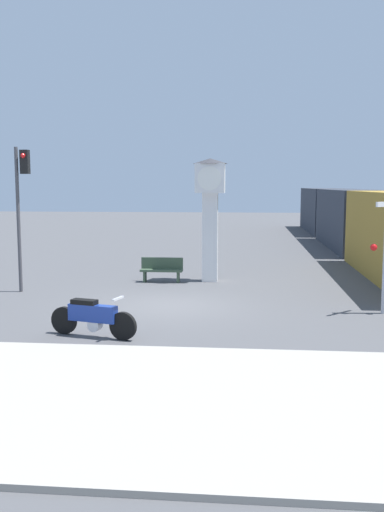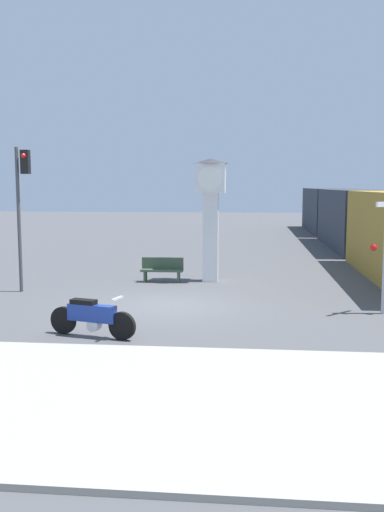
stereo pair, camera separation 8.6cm
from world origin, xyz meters
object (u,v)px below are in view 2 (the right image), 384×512
at_px(motorcycle, 92,317).
at_px(bench, 162,269).
at_px(freight_train, 353,219).
at_px(traffic_light, 22,194).
at_px(clock_tower, 211,200).

distance_m(motorcycle, bench, 8.04).
xyz_separation_m(freight_train, traffic_light, (-13.78, -15.48, 1.66)).
height_order(motorcycle, freight_train, freight_train).
bearing_deg(clock_tower, motorcycle, -105.35).
height_order(motorcycle, bench, motorcycle).
relative_size(motorcycle, freight_train, 0.07).
relative_size(freight_train, traffic_light, 7.01).
bearing_deg(motorcycle, bench, 101.73).
xyz_separation_m(clock_tower, freight_train, (7.55, 12.63, -1.40)).
bearing_deg(motorcycle, traffic_light, 140.52).
bearing_deg(traffic_light, freight_train, 48.33).
height_order(clock_tower, traffic_light, traffic_light).
xyz_separation_m(freight_train, bench, (-9.36, -13.01, -1.21)).
relative_size(traffic_light, bench, 3.09).
distance_m(clock_tower, traffic_light, 6.86).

